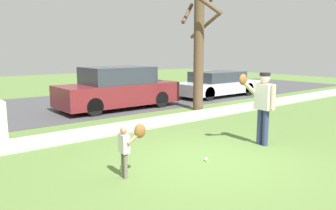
{
  "coord_description": "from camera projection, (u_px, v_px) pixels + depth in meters",
  "views": [
    {
      "loc": [
        -4.81,
        -4.63,
        2.26
      ],
      "look_at": [
        -0.0,
        1.33,
        1.0
      ],
      "focal_mm": 35.38,
      "sensor_mm": 36.0,
      "label": 1
    }
  ],
  "objects": [
    {
      "name": "street_tree_near",
      "position": [
        199.0,
        40.0,
        12.38
      ],
      "size": [
        1.85,
        1.88,
        4.99
      ],
      "color": "brown",
      "rests_on": "ground"
    },
    {
      "name": "ground_plane",
      "position": [
        121.0,
        130.0,
        9.59
      ],
      "size": [
        48.0,
        48.0,
        0.0
      ],
      "primitive_type": "plane",
      "color": "#567538"
    },
    {
      "name": "parked_sedan_silver",
      "position": [
        217.0,
        84.0,
        16.45
      ],
      "size": [
        4.6,
        1.8,
        1.23
      ],
      "color": "silver",
      "rests_on": "road_surface"
    },
    {
      "name": "person_adult",
      "position": [
        262.0,
        100.0,
        7.86
      ],
      "size": [
        0.69,
        0.68,
        1.75
      ],
      "rotation": [
        0.0,
        0.0,
        3.07
      ],
      "color": "navy",
      "rests_on": "ground"
    },
    {
      "name": "person_child",
      "position": [
        129.0,
        143.0,
        5.86
      ],
      "size": [
        0.43,
        0.4,
        0.99
      ],
      "rotation": [
        0.0,
        0.0,
        6.21
      ],
      "color": "#6B6656",
      "rests_on": "ground"
    },
    {
      "name": "sidewalk_strip",
      "position": [
        119.0,
        128.0,
        9.66
      ],
      "size": [
        36.0,
        1.2,
        0.06
      ],
      "primitive_type": "cube",
      "color": "#A3A39E",
      "rests_on": "ground"
    },
    {
      "name": "baseball",
      "position": [
        206.0,
        159.0,
        6.84
      ],
      "size": [
        0.07,
        0.07,
        0.07
      ],
      "primitive_type": "sphere",
      "color": "white",
      "rests_on": "ground"
    },
    {
      "name": "road_surface",
      "position": [
        57.0,
        106.0,
        13.51
      ],
      "size": [
        36.0,
        6.8,
        0.02
      ],
      "primitive_type": "cube",
      "color": "#424244",
      "rests_on": "ground"
    },
    {
      "name": "parked_suv_maroon",
      "position": [
        118.0,
        89.0,
        12.93
      ],
      "size": [
        4.7,
        1.9,
        1.63
      ],
      "color": "maroon",
      "rests_on": "road_surface"
    }
  ]
}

